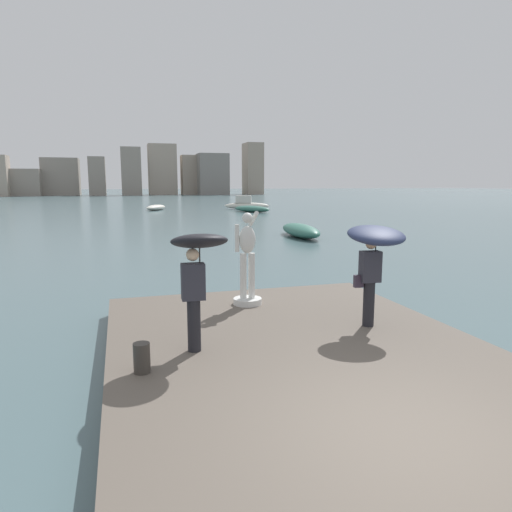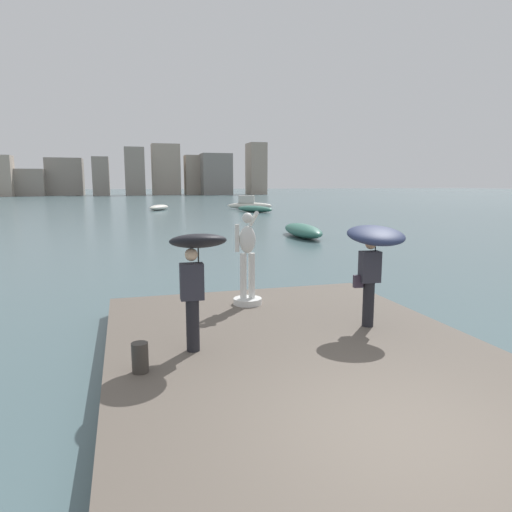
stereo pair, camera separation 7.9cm
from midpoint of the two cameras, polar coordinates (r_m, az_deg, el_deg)
ground_plane at (r=44.30m, az=-12.90°, el=4.75°), size 400.00×400.00×0.00m
pier at (r=7.46m, az=7.71°, el=-14.50°), size 6.43×10.23×0.40m
statue_white_figure at (r=10.48m, az=-1.31°, el=-1.16°), size 0.66×0.89×2.15m
onlooker_left at (r=7.53m, az=-7.61°, el=-0.55°), size 0.97×0.99×2.03m
onlooker_right at (r=9.09m, az=14.26°, el=1.17°), size 1.18×1.21×2.01m
mooring_bollard at (r=7.12m, az=-14.32°, el=-12.17°), size 0.25×0.25×0.45m
boat_near at (r=55.84m, az=-1.28°, el=6.43°), size 5.45×2.82×1.66m
boat_mid at (r=50.33m, az=-0.56°, el=5.87°), size 3.79×5.07×0.70m
boat_far at (r=27.24m, az=5.46°, el=3.17°), size 1.69×5.19×0.78m
boat_leftward at (r=55.17m, az=-12.37°, el=5.91°), size 3.20×4.09×0.63m
distant_skyline at (r=125.18m, az=-14.31°, el=9.81°), size 67.96×12.51×13.97m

